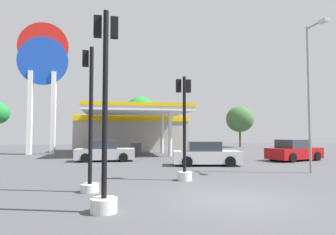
% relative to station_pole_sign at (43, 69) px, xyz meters
% --- Properties ---
extents(ground_plane, '(90.00, 90.00, 0.00)m').
position_rel_station_pole_sign_xyz_m(ground_plane, '(10.15, -20.69, -8.23)').
color(ground_plane, '#47474C').
rests_on(ground_plane, ground).
extents(gas_station, '(12.29, 12.71, 4.54)m').
position_rel_station_pole_sign_xyz_m(gas_station, '(8.83, 2.84, -5.92)').
color(gas_station, '#ADA89E').
rests_on(gas_station, ground).
extents(station_pole_sign, '(4.71, 0.56, 12.80)m').
position_rel_station_pole_sign_xyz_m(station_pole_sign, '(0.00, 0.00, 0.00)').
color(station_pole_sign, white).
rests_on(station_pole_sign, ground).
extents(car_0, '(4.45, 2.50, 1.50)m').
position_rel_station_pole_sign_xyz_m(car_0, '(12.43, -11.92, -7.55)').
color(car_0, black).
rests_on(car_0, ground).
extents(car_1, '(4.65, 2.97, 1.55)m').
position_rel_station_pole_sign_xyz_m(car_1, '(19.84, -10.22, -7.53)').
color(car_1, black).
rests_on(car_1, ground).
extents(car_2, '(4.26, 2.05, 1.50)m').
position_rel_station_pole_sign_xyz_m(car_2, '(6.12, -7.89, -7.55)').
color(car_2, black).
rests_on(car_2, ground).
extents(traffic_signal_0, '(0.65, 0.67, 4.51)m').
position_rel_station_pole_sign_xyz_m(traffic_signal_0, '(9.65, -17.11, -6.51)').
color(traffic_signal_0, silver).
rests_on(traffic_signal_0, ground).
extents(traffic_signal_1, '(0.64, 0.67, 5.09)m').
position_rel_station_pole_sign_xyz_m(traffic_signal_1, '(5.78, -18.82, -6.44)').
color(traffic_signal_1, silver).
rests_on(traffic_signal_1, ground).
extents(traffic_signal_2, '(0.68, 0.70, 5.29)m').
position_rel_station_pole_sign_xyz_m(traffic_signal_2, '(6.35, -21.52, -6.34)').
color(traffic_signal_2, silver).
rests_on(traffic_signal_2, ground).
extents(tree_1, '(4.32, 4.32, 7.04)m').
position_rel_station_pole_sign_xyz_m(tree_1, '(10.52, 10.05, -3.50)').
color(tree_1, brown).
rests_on(tree_1, ground).
extents(tree_2, '(3.91, 3.91, 5.87)m').
position_rel_station_pole_sign_xyz_m(tree_2, '(24.70, 8.92, -4.22)').
color(tree_2, brown).
rests_on(tree_2, ground).
extents(corner_streetlamp, '(0.24, 1.48, 7.58)m').
position_rel_station_pole_sign_xyz_m(corner_streetlamp, '(16.52, -16.44, -3.72)').
color(corner_streetlamp, gray).
rests_on(corner_streetlamp, ground).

